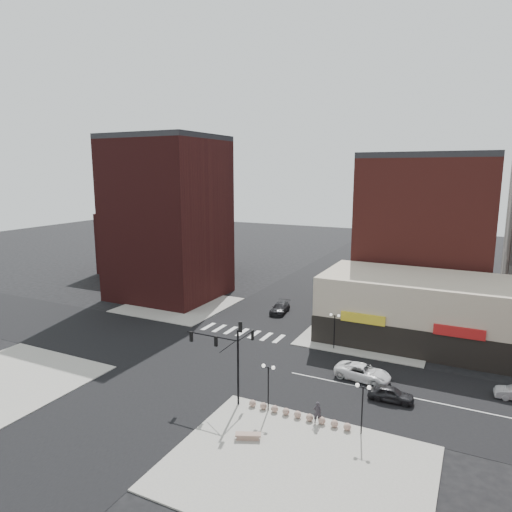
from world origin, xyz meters
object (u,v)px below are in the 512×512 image
at_px(street_lamp_se_b, 363,396).
at_px(white_suv, 363,372).
at_px(dark_sedan_north, 280,308).
at_px(traffic_signal, 230,349).
at_px(street_lamp_se_a, 268,376).
at_px(pedestrian, 317,412).
at_px(dark_sedan_east, 391,394).
at_px(stone_bench, 248,436).
at_px(street_lamp_ne, 335,322).

xyz_separation_m(street_lamp_se_b, white_suv, (-2.18, 9.72, -2.53)).
relative_size(street_lamp_se_b, dark_sedan_north, 0.83).
bearing_deg(traffic_signal, street_lamp_se_b, -0.82).
xyz_separation_m(street_lamp_se_a, pedestrian, (4.39, 0.00, -2.24)).
bearing_deg(dark_sedan_east, street_lamp_se_b, 167.86).
bearing_deg(stone_bench, street_lamp_se_b, 6.86).
bearing_deg(street_lamp_se_a, white_suv, 59.09).
height_order(traffic_signal, white_suv, traffic_signal).
bearing_deg(pedestrian, street_lamp_se_a, -22.81).
xyz_separation_m(white_suv, dark_sedan_east, (3.27, -3.16, -0.08)).
xyz_separation_m(street_lamp_se_a, street_lamp_ne, (1.00, 16.00, 0.00)).
xyz_separation_m(street_lamp_se_b, pedestrian, (-3.61, 0.00, -2.24)).
height_order(street_lamp_se_a, pedestrian, street_lamp_se_a).
height_order(street_lamp_ne, white_suv, street_lamp_ne).
xyz_separation_m(street_lamp_se_b, dark_sedan_north, (-18.03, 25.88, -2.56)).
bearing_deg(dark_sedan_east, white_suv, 43.37).
xyz_separation_m(traffic_signal, dark_sedan_east, (12.86, 6.39, -4.28)).
distance_m(street_lamp_se_a, dark_sedan_north, 27.87).
xyz_separation_m(street_lamp_ne, pedestrian, (3.39, -16.00, -2.24)).
xyz_separation_m(street_lamp_se_a, street_lamp_se_b, (8.00, 0.00, 0.00)).
distance_m(traffic_signal, stone_bench, 7.79).
distance_m(dark_sedan_east, dark_sedan_north, 27.18).
distance_m(street_lamp_se_b, dark_sedan_north, 31.64).
bearing_deg(pedestrian, street_lamp_ne, -100.83).
height_order(street_lamp_se_a, dark_sedan_north, street_lamp_se_a).
bearing_deg(stone_bench, white_suv, 45.20).
relative_size(street_lamp_ne, dark_sedan_east, 1.04).
bearing_deg(dark_sedan_north, stone_bench, -77.61).
distance_m(street_lamp_se_a, dark_sedan_east, 11.52).
distance_m(traffic_signal, dark_sedan_north, 26.80).
relative_size(traffic_signal, street_lamp_se_a, 1.87).
xyz_separation_m(traffic_signal, dark_sedan_north, (-6.26, 25.71, -4.23)).
distance_m(street_lamp_ne, white_suv, 8.31).
relative_size(street_lamp_se_b, white_suv, 0.76).
distance_m(street_lamp_se_b, stone_bench, 9.33).
bearing_deg(pedestrian, stone_bench, 25.81).
relative_size(dark_sedan_east, dark_sedan_north, 0.79).
bearing_deg(street_lamp_se_b, street_lamp_se_a, 180.00).
bearing_deg(white_suv, pedestrian, 177.29).
relative_size(traffic_signal, stone_bench, 3.82).
bearing_deg(street_lamp_ne, street_lamp_se_b, -66.37).
relative_size(street_lamp_se_a, pedestrian, 2.24).
height_order(street_lamp_se_a, street_lamp_ne, same).
bearing_deg(street_lamp_ne, stone_bench, -91.68).
relative_size(traffic_signal, white_suv, 1.43).
bearing_deg(dark_sedan_east, street_lamp_se_a, 123.15).
bearing_deg(street_lamp_se_a, street_lamp_ne, 86.42).
bearing_deg(street_lamp_ne, street_lamp_se_a, -93.58).
height_order(street_lamp_se_b, white_suv, street_lamp_se_b).
xyz_separation_m(street_lamp_se_a, stone_bench, (0.40, -4.54, -2.93)).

